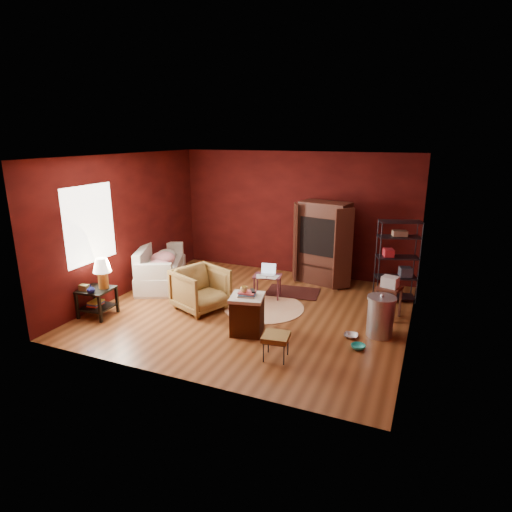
{
  "coord_description": "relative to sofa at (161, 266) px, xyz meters",
  "views": [
    {
      "loc": [
        2.94,
        -6.76,
        3.15
      ],
      "look_at": [
        0.0,
        0.2,
        1.0
      ],
      "focal_mm": 30.0,
      "sensor_mm": 36.0,
      "label": 1
    }
  ],
  "objects": [
    {
      "name": "room",
      "position": [
        2.39,
        -0.65,
        1.02
      ],
      "size": [
        5.54,
        5.04,
        2.84
      ],
      "color": "brown",
      "rests_on": "ground"
    },
    {
      "name": "wire_shelving",
      "position": [
        4.82,
        0.91,
        0.5
      ],
      "size": [
        0.85,
        0.58,
        1.6
      ],
      "rotation": [
        0.0,
        0.0,
        0.34
      ],
      "color": "#292931",
      "rests_on": "ground"
    },
    {
      "name": "tv_armoire",
      "position": [
        3.23,
        1.4,
        0.55
      ],
      "size": [
        1.38,
        0.91,
        1.78
      ],
      "rotation": [
        0.0,
        0.0,
        -0.2
      ],
      "color": "#4B1F15",
      "rests_on": "ground"
    },
    {
      "name": "rug_round",
      "position": [
        2.59,
        -0.44,
        -0.37
      ],
      "size": [
        1.96,
        1.96,
        0.01
      ],
      "rotation": [
        0.0,
        0.0,
        0.37
      ],
      "color": "#EBE3C4",
      "rests_on": "ground"
    },
    {
      "name": "footstool",
      "position": [
        3.46,
        -2.13,
        -0.05
      ],
      "size": [
        0.42,
        0.42,
        0.38
      ],
      "rotation": [
        0.0,
        0.0,
        0.14
      ],
      "color": "black",
      "rests_on": "ground"
    },
    {
      "name": "small_stand",
      "position": [
        4.78,
        0.02,
        0.19
      ],
      "size": [
        0.46,
        0.46,
        0.76
      ],
      "rotation": [
        0.0,
        0.0,
        -0.24
      ],
      "color": "#4B1F15",
      "rests_on": "ground"
    },
    {
      "name": "sofa",
      "position": [
        0.0,
        0.0,
        0.0
      ],
      "size": [
        1.3,
        2.01,
        0.76
      ],
      "primitive_type": "imported",
      "rotation": [
        0.0,
        0.0,
        1.98
      ],
      "color": "beige",
      "rests_on": "ground"
    },
    {
      "name": "laptop_desk",
      "position": [
        2.45,
        0.09,
        0.04
      ],
      "size": [
        0.61,
        0.51,
        0.67
      ],
      "rotation": [
        0.0,
        0.0,
        0.19
      ],
      "color": "brown",
      "rests_on": "ground"
    },
    {
      "name": "pet_bowl_turquoise",
      "position": [
        4.51,
        -1.37,
        -0.27
      ],
      "size": [
        0.23,
        0.11,
        0.22
      ],
      "primitive_type": "imported",
      "rotation": [
        0.0,
        0.0,
        -0.18
      ],
      "color": "#2AC6BE",
      "rests_on": "ground"
    },
    {
      "name": "armchair",
      "position": [
        1.53,
        -0.95,
        0.05
      ],
      "size": [
        1.05,
        1.08,
        0.87
      ],
      "primitive_type": "imported",
      "rotation": [
        0.0,
        0.0,
        1.18
      ],
      "color": "black",
      "rests_on": "ground"
    },
    {
      "name": "vase",
      "position": [
        0.04,
        -2.12,
        0.2
      ],
      "size": [
        0.18,
        0.18,
        0.14
      ],
      "primitive_type": "imported",
      "rotation": [
        0.0,
        0.0,
        0.31
      ],
      "color": "#0E1246",
      "rests_on": "side_table"
    },
    {
      "name": "pet_bowl_steel",
      "position": [
        4.34,
        -1.03,
        -0.27
      ],
      "size": [
        0.23,
        0.06,
        0.23
      ],
      "primitive_type": "imported",
      "rotation": [
        0.0,
        0.0,
        0.02
      ],
      "color": "silver",
      "rests_on": "ground"
    },
    {
      "name": "mug",
      "position": [
        2.69,
        -1.55,
        0.4
      ],
      "size": [
        0.14,
        0.12,
        0.12
      ],
      "primitive_type": "imported",
      "rotation": [
        0.0,
        0.0,
        -0.23
      ],
      "color": "#E8C971",
      "rests_on": "hamper"
    },
    {
      "name": "rug_oriental",
      "position": [
        2.84,
        0.54,
        -0.37
      ],
      "size": [
        1.14,
        0.83,
        0.01
      ],
      "rotation": [
        0.0,
        0.0,
        0.12
      ],
      "color": "#4A1713",
      "rests_on": "ground"
    },
    {
      "name": "hamper",
      "position": [
        2.73,
        -1.51,
        -0.04
      ],
      "size": [
        0.63,
        0.63,
        0.74
      ],
      "rotation": [
        0.0,
        0.0,
        0.23
      ],
      "color": "#401E0E",
      "rests_on": "ground"
    },
    {
      "name": "sofa_cushions",
      "position": [
        -0.04,
        -0.05,
        0.01
      ],
      "size": [
        1.46,
        2.03,
        0.79
      ],
      "rotation": [
        0.0,
        0.0,
        0.43
      ],
      "color": "beige",
      "rests_on": "sofa"
    },
    {
      "name": "side_table",
      "position": [
        0.01,
        -1.87,
        0.26
      ],
      "size": [
        0.58,
        0.58,
        1.06
      ],
      "rotation": [
        0.0,
        0.0,
        0.08
      ],
      "color": "black",
      "rests_on": "ground"
    },
    {
      "name": "trash_can",
      "position": [
        4.75,
        -0.77,
        -0.04
      ],
      "size": [
        0.56,
        0.56,
        0.72
      ],
      "rotation": [
        0.0,
        0.0,
        -0.24
      ],
      "color": "silver",
      "rests_on": "ground"
    }
  ]
}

